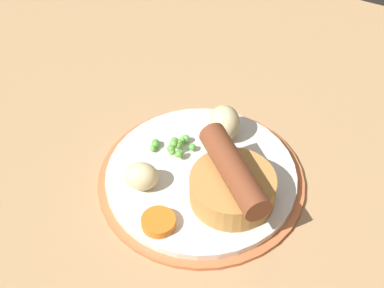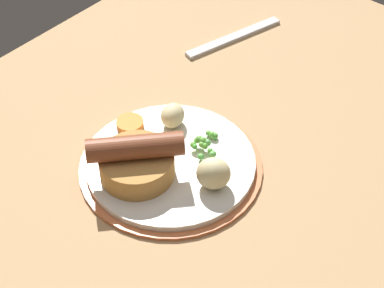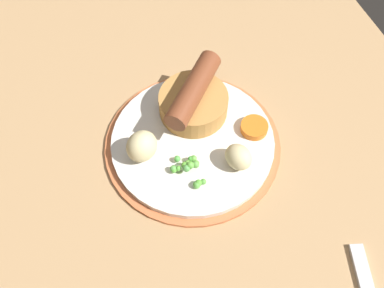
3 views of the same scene
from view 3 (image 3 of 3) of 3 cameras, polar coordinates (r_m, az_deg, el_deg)
The scene contains 7 objects.
dining_table at distance 60.06cm, azimuth -4.03°, elevation -0.30°, with size 110.00×80.00×3.00cm, color tan.
dinner_plate at distance 57.78cm, azimuth 0.09°, elevation 0.15°, with size 23.78×23.78×1.40cm.
sausage_pudding at distance 57.78cm, azimuth 0.19°, elevation 5.89°, with size 10.72×10.19×6.19cm.
pea_pile at distance 53.80cm, azimuth -0.47°, elevation -3.27°, with size 5.16×3.93×1.92cm.
potato_chunk_0 at distance 54.13cm, azimuth 6.21°, elevation -1.74°, with size 3.71×3.09×3.22cm, color beige.
potato_chunk_1 at distance 54.42cm, azimuth -6.71°, elevation -0.29°, with size 4.22×3.69×4.22cm, color beige.
carrot_slice_1 at distance 58.10cm, azimuth 8.29°, elevation 2.19°, with size 3.70×3.70×1.06cm, color orange.
Camera 3 is at (30.97, -6.04, 52.61)cm, focal length 40.00 mm.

